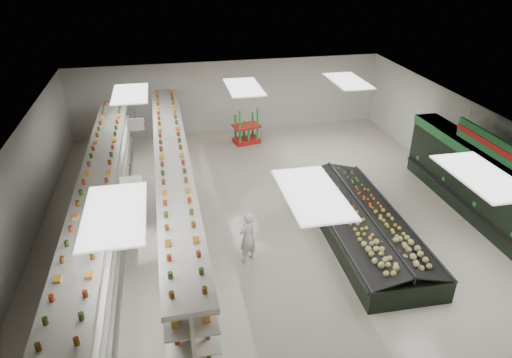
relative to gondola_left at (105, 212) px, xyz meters
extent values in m
plane|color=beige|center=(4.81, 0.27, -1.03)|extent=(16.00, 16.00, 0.00)
cube|color=white|center=(4.81, 0.27, 2.17)|extent=(14.00, 16.00, 0.02)
cube|color=silver|center=(4.81, 8.27, 0.57)|extent=(14.00, 0.02, 3.20)
cube|color=silver|center=(-2.19, 0.27, 0.57)|extent=(0.02, 16.00, 3.20)
cube|color=silver|center=(11.81, 0.27, 0.57)|extent=(0.02, 16.00, 3.20)
cube|color=black|center=(11.36, -1.23, 0.07)|extent=(0.80, 8.00, 2.20)
cube|color=#1D6F31|center=(11.34, -1.23, 1.02)|extent=(0.85, 8.00, 0.30)
cube|color=black|center=(11.11, -1.23, -0.48)|extent=(0.55, 7.80, 0.15)
cube|color=beige|center=(11.21, -1.23, 0.32)|extent=(0.45, 7.70, 0.03)
cube|color=beige|center=(11.21, -1.23, 0.62)|extent=(0.45, 7.70, 0.03)
cube|color=white|center=(1.01, -1.73, 1.72)|extent=(0.50, 0.06, 0.40)
cube|color=red|center=(1.01, -1.73, 1.72)|extent=(0.52, 0.02, 0.12)
cylinder|color=black|center=(1.01, -1.73, 2.02)|extent=(0.01, 0.01, 0.50)
cube|color=white|center=(1.01, 2.27, 1.72)|extent=(0.50, 0.06, 0.40)
cube|color=red|center=(1.01, 2.27, 1.72)|extent=(0.52, 0.02, 0.12)
cylinder|color=black|center=(1.01, 2.27, 2.02)|extent=(0.01, 0.01, 0.50)
cube|color=#1D6F31|center=(11.06, -1.23, 1.62)|extent=(0.10, 3.20, 0.60)
cube|color=red|center=(11.00, -1.23, 1.62)|extent=(0.03, 3.20, 0.18)
cylinder|color=black|center=(11.06, -0.03, 2.02)|extent=(0.01, 0.01, 0.50)
cube|color=silver|center=(0.00, 0.00, -0.97)|extent=(0.99, 12.99, 0.13)
cube|color=silver|center=(0.00, 0.00, 0.05)|extent=(0.08, 12.99, 2.16)
cube|color=silver|center=(0.00, 0.00, 1.17)|extent=(0.99, 12.99, 0.09)
cube|color=beige|center=(-0.25, 0.00, -0.84)|extent=(0.49, 12.88, 0.03)
cube|color=beige|center=(-0.25, 0.00, -0.37)|extent=(0.49, 12.88, 0.03)
cube|color=beige|center=(-0.25, 0.00, 0.11)|extent=(0.49, 12.88, 0.03)
cube|color=beige|center=(-0.25, 0.00, 0.58)|extent=(0.49, 12.88, 0.03)
cube|color=beige|center=(-0.25, 0.00, 1.06)|extent=(0.49, 12.88, 0.03)
cube|color=beige|center=(0.25, 0.00, -0.84)|extent=(0.49, 12.88, 0.03)
cube|color=beige|center=(0.25, 0.00, -0.37)|extent=(0.49, 12.88, 0.03)
cube|color=beige|center=(0.25, 0.00, 0.11)|extent=(0.49, 12.88, 0.03)
cube|color=beige|center=(0.25, 0.00, 0.58)|extent=(0.49, 12.88, 0.03)
cube|color=beige|center=(0.25, 0.00, 1.06)|extent=(0.49, 12.88, 0.03)
cube|color=silver|center=(2.02, 0.84, -0.97)|extent=(1.10, 13.27, 0.13)
cube|color=silver|center=(2.02, 0.84, 0.07)|extent=(0.17, 13.27, 2.21)
cube|color=silver|center=(2.02, 0.84, 1.22)|extent=(1.10, 13.27, 0.09)
cube|color=beige|center=(1.76, 0.84, -0.83)|extent=(0.59, 13.16, 0.03)
cube|color=beige|center=(1.76, 0.84, -0.35)|extent=(0.59, 13.16, 0.03)
cube|color=beige|center=(1.76, 0.84, 0.13)|extent=(0.59, 13.16, 0.03)
cube|color=beige|center=(1.76, 0.84, 0.62)|extent=(0.59, 13.16, 0.03)
cube|color=beige|center=(1.76, 0.84, 1.10)|extent=(0.59, 13.16, 0.03)
cube|color=beige|center=(2.27, 0.84, -0.83)|extent=(0.59, 13.16, 0.03)
cube|color=beige|center=(2.27, 0.84, -0.35)|extent=(0.59, 13.16, 0.03)
cube|color=beige|center=(2.27, 0.84, 0.13)|extent=(0.59, 13.16, 0.03)
cube|color=beige|center=(2.27, 0.84, 0.62)|extent=(0.59, 13.16, 0.03)
cube|color=beige|center=(2.27, 0.84, 1.10)|extent=(0.59, 13.16, 0.03)
cube|color=black|center=(7.36, -1.12, -0.71)|extent=(2.31, 6.41, 0.64)
cube|color=#262626|center=(6.31, -1.10, -0.38)|extent=(0.18, 6.37, 0.05)
cube|color=#262626|center=(8.42, -1.14, -0.38)|extent=(0.18, 6.37, 0.05)
cube|color=black|center=(6.79, -1.11, -0.29)|extent=(1.30, 6.30, 0.33)
cube|color=black|center=(7.93, -1.13, -0.29)|extent=(1.30, 6.30, 0.33)
cube|color=#262626|center=(7.36, -1.12, -0.20)|extent=(0.17, 6.28, 0.23)
cube|color=red|center=(5.31, 6.55, -0.94)|extent=(1.20, 0.92, 0.18)
cube|color=#AC1F17|center=(5.31, 6.55, -0.27)|extent=(1.26, 0.97, 0.09)
imported|color=silver|center=(3.81, -1.64, -0.27)|extent=(0.67, 0.61, 1.53)
imported|color=#9F8062|center=(2.01, 3.26, -0.21)|extent=(0.68, 0.90, 1.65)
camera|label=1|loc=(1.99, -11.64, 6.82)|focal=32.00mm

